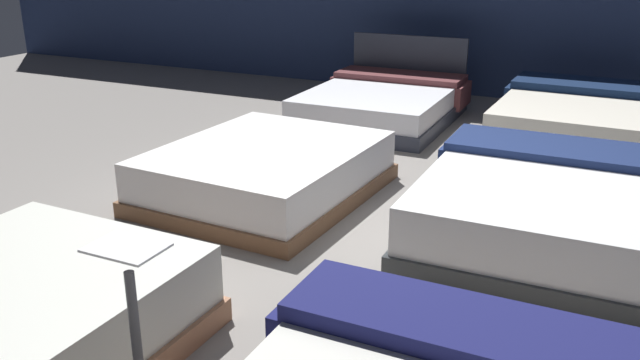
% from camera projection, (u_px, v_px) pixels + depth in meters
% --- Properties ---
extents(ground_plane, '(18.00, 18.00, 0.02)m').
position_uv_depth(ground_plane, '(379.00, 225.00, 5.05)').
color(ground_plane, gray).
extents(bed_2, '(1.66, 2.00, 0.43)m').
position_uv_depth(bed_2, '(267.00, 172.00, 5.53)').
color(bed_2, brown).
rests_on(bed_2, ground_plane).
extents(bed_3, '(1.64, 1.99, 0.57)m').
position_uv_depth(bed_3, '(540.00, 210.00, 4.61)').
color(bed_3, '#2F3334').
rests_on(bed_3, ground_plane).
extents(bed_4, '(1.69, 2.11, 0.89)m').
position_uv_depth(bed_4, '(383.00, 103.00, 7.89)').
color(bed_4, '#282D3A').
rests_on(bed_4, ground_plane).
extents(bed_5, '(1.62, 2.07, 0.55)m').
position_uv_depth(bed_5, '(574.00, 120.00, 6.96)').
color(bed_5, brown).
rests_on(bed_5, ground_plane).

